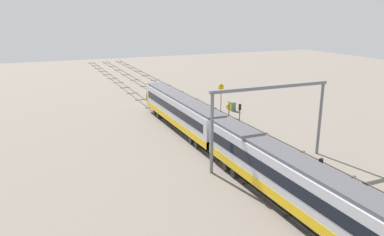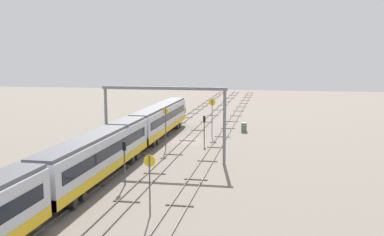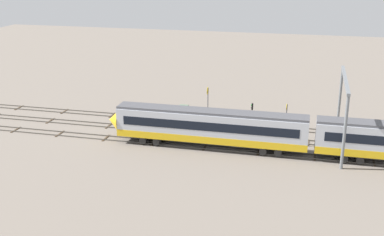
% 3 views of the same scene
% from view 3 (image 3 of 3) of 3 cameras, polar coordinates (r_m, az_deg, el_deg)
% --- Properties ---
extents(ground_plane, '(192.52, 192.52, 0.00)m').
position_cam_3_polar(ground_plane, '(66.23, 5.29, -2.20)').
color(ground_plane, slate).
extents(track_near_foreground, '(176.52, 2.40, 0.16)m').
position_cam_3_polar(track_near_foreground, '(70.64, 5.89, -0.84)').
color(track_near_foreground, '#59544C').
rests_on(track_near_foreground, ground).
extents(track_second_near, '(176.52, 2.40, 0.16)m').
position_cam_3_polar(track_second_near, '(66.20, 5.30, -2.14)').
color(track_second_near, '#59544C').
rests_on(track_second_near, ground).
extents(track_with_train, '(176.52, 2.40, 0.16)m').
position_cam_3_polar(track_with_train, '(61.82, 4.61, -3.63)').
color(track_with_train, '#59544C').
rests_on(track_with_train, ground).
extents(overhead_gantry, '(0.40, 14.94, 8.96)m').
position_cam_3_polar(overhead_gantry, '(63.49, 17.22, 2.28)').
color(overhead_gantry, slate).
rests_on(overhead_gantry, ground).
extents(speed_sign_near_foreground, '(0.14, 1.03, 5.83)m').
position_cam_3_polar(speed_sign_near_foreground, '(68.62, 1.85, 1.99)').
color(speed_sign_near_foreground, '#4C4C51').
rests_on(speed_sign_near_foreground, ground).
extents(speed_sign_mid_trackside, '(0.14, 0.80, 5.60)m').
position_cam_3_polar(speed_sign_mid_trackside, '(62.88, 10.89, -0.21)').
color(speed_sign_mid_trackside, '#4C4C51').
rests_on(speed_sign_mid_trackside, ground).
extents(signal_light_trackside_approach, '(0.31, 0.32, 4.03)m').
position_cam_3_polar(signal_light_trackside_approach, '(67.74, 7.00, 0.60)').
color(signal_light_trackside_approach, '#4C4C51').
rests_on(signal_light_trackside_approach, ground).
extents(relay_cabinet, '(1.38, 0.83, 1.52)m').
position_cam_3_polar(relay_cabinet, '(74.95, -0.94, 0.94)').
color(relay_cabinet, '#597259').
rests_on(relay_cabinet, ground).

